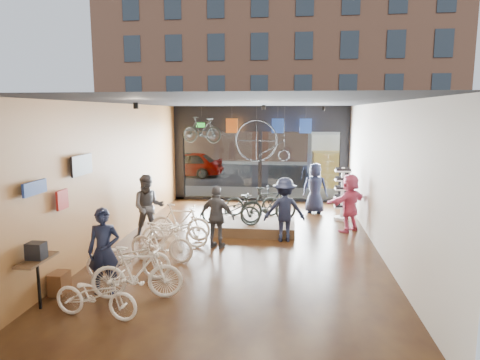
% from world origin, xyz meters
% --- Properties ---
extents(ground_plane, '(7.00, 12.00, 0.04)m').
position_xyz_m(ground_plane, '(0.00, 0.00, -0.02)').
color(ground_plane, black).
rests_on(ground_plane, ground).
extents(ceiling, '(7.00, 12.00, 0.04)m').
position_xyz_m(ceiling, '(0.00, 0.00, 3.82)').
color(ceiling, black).
rests_on(ceiling, ground).
extents(wall_left, '(0.04, 12.00, 3.80)m').
position_xyz_m(wall_left, '(-3.52, 0.00, 1.90)').
color(wall_left, '#A87637').
rests_on(wall_left, ground).
extents(wall_right, '(0.04, 12.00, 3.80)m').
position_xyz_m(wall_right, '(3.52, 0.00, 1.90)').
color(wall_right, beige).
rests_on(wall_right, ground).
extents(wall_back, '(7.00, 0.04, 3.80)m').
position_xyz_m(wall_back, '(0.00, -6.02, 1.90)').
color(wall_back, beige).
rests_on(wall_back, ground).
extents(storefront, '(7.00, 0.26, 3.80)m').
position_xyz_m(storefront, '(0.00, 6.00, 1.90)').
color(storefront, black).
rests_on(storefront, ground).
extents(exit_sign, '(0.35, 0.06, 0.18)m').
position_xyz_m(exit_sign, '(-2.40, 5.88, 3.05)').
color(exit_sign, '#198C26').
rests_on(exit_sign, storefront).
extents(street_road, '(30.00, 18.00, 0.02)m').
position_xyz_m(street_road, '(0.00, 15.00, -0.01)').
color(street_road, black).
rests_on(street_road, ground).
extents(sidewalk_near, '(30.00, 2.40, 0.12)m').
position_xyz_m(sidewalk_near, '(0.00, 7.20, 0.06)').
color(sidewalk_near, slate).
rests_on(sidewalk_near, ground).
extents(sidewalk_far, '(30.00, 2.00, 0.12)m').
position_xyz_m(sidewalk_far, '(0.00, 19.00, 0.06)').
color(sidewalk_far, slate).
rests_on(sidewalk_far, ground).
extents(opposite_building, '(26.00, 5.00, 14.00)m').
position_xyz_m(opposite_building, '(0.00, 21.50, 7.00)').
color(opposite_building, brown).
rests_on(opposite_building, ground).
extents(street_car, '(4.16, 1.67, 1.42)m').
position_xyz_m(street_car, '(-4.59, 12.00, 0.71)').
color(street_car, gray).
rests_on(street_car, street_road).
extents(box_truck, '(2.12, 6.35, 2.50)m').
position_xyz_m(box_truck, '(3.29, 11.00, 1.25)').
color(box_truck, silver).
rests_on(box_truck, street_road).
extents(floor_bike_0, '(1.62, 0.73, 0.82)m').
position_xyz_m(floor_bike_0, '(-2.12, -4.45, 0.41)').
color(floor_bike_0, silver).
rests_on(floor_bike_0, ground_plane).
extents(floor_bike_1, '(1.81, 0.80, 1.05)m').
position_xyz_m(floor_bike_1, '(-1.68, -3.63, 0.52)').
color(floor_bike_1, silver).
rests_on(floor_bike_1, ground_plane).
extents(floor_bike_2, '(1.87, 0.89, 0.94)m').
position_xyz_m(floor_bike_2, '(-2.20, -2.71, 0.47)').
color(floor_bike_2, silver).
rests_on(floor_bike_2, ground_plane).
extents(floor_bike_3, '(1.64, 0.64, 0.96)m').
position_xyz_m(floor_bike_3, '(-1.82, -1.56, 0.48)').
color(floor_bike_3, silver).
rests_on(floor_bike_3, ground_plane).
extents(floor_bike_4, '(1.81, 0.80, 0.92)m').
position_xyz_m(floor_bike_4, '(-1.79, -0.47, 0.46)').
color(floor_bike_4, silver).
rests_on(floor_bike_4, ground_plane).
extents(floor_bike_5, '(1.75, 0.59, 1.04)m').
position_xyz_m(floor_bike_5, '(-1.82, 0.21, 0.52)').
color(floor_bike_5, silver).
rests_on(floor_bike_5, ground_plane).
extents(display_platform, '(2.40, 1.80, 0.30)m').
position_xyz_m(display_platform, '(0.17, 1.43, 0.15)').
color(display_platform, '#4A2D1F').
rests_on(display_platform, ground_plane).
extents(display_bike_left, '(1.74, 0.63, 0.91)m').
position_xyz_m(display_bike_left, '(-0.48, 0.89, 0.75)').
color(display_bike_left, black).
rests_on(display_bike_left, display_platform).
extents(display_bike_mid, '(1.83, 1.21, 1.07)m').
position_xyz_m(display_bike_mid, '(0.59, 1.35, 0.84)').
color(display_bike_mid, black).
rests_on(display_bike_mid, display_platform).
extents(display_bike_right, '(1.83, 0.83, 0.93)m').
position_xyz_m(display_bike_right, '(0.05, 2.09, 0.76)').
color(display_bike_right, black).
rests_on(display_bike_right, display_platform).
extents(customer_0, '(0.69, 0.52, 1.72)m').
position_xyz_m(customer_0, '(-2.39, -3.44, 0.86)').
color(customer_0, '#161C33').
rests_on(customer_0, ground_plane).
extents(customer_1, '(1.05, 0.92, 1.84)m').
position_xyz_m(customer_1, '(-2.73, 0.23, 0.92)').
color(customer_1, '#3F3F44').
rests_on(customer_1, ground_plane).
extents(customer_2, '(1.05, 0.62, 1.67)m').
position_xyz_m(customer_2, '(-0.68, -0.34, 0.83)').
color(customer_2, '#3F3F44').
rests_on(customer_2, ground_plane).
extents(customer_3, '(1.21, 0.78, 1.77)m').
position_xyz_m(customer_3, '(1.07, 0.49, 0.89)').
color(customer_3, '#161C33').
rests_on(customer_3, ground_plane).
extents(customer_4, '(0.96, 0.71, 1.79)m').
position_xyz_m(customer_4, '(2.10, 4.00, 0.90)').
color(customer_4, '#161C33').
rests_on(customer_4, ground_plane).
extents(customer_5, '(1.51, 1.52, 1.75)m').
position_xyz_m(customer_5, '(3.00, 1.71, 0.88)').
color(customer_5, '#CC4C72').
rests_on(customer_5, ground_plane).
extents(sunglasses_rack, '(0.54, 0.45, 1.76)m').
position_xyz_m(sunglasses_rack, '(2.95, 3.12, 0.88)').
color(sunglasses_rack, white).
rests_on(sunglasses_rack, ground_plane).
extents(wall_merch, '(0.40, 2.40, 2.60)m').
position_xyz_m(wall_merch, '(-3.38, -3.50, 1.30)').
color(wall_merch, navy).
rests_on(wall_merch, wall_left).
extents(penny_farthing, '(1.89, 0.06, 1.51)m').
position_xyz_m(penny_farthing, '(0.30, 4.21, 2.50)').
color(penny_farthing, black).
rests_on(penny_farthing, ceiling).
extents(hung_bike, '(1.64, 0.90, 0.95)m').
position_xyz_m(hung_bike, '(-2.01, 4.20, 2.93)').
color(hung_bike, black).
rests_on(hung_bike, ceiling).
extents(jersey_left, '(0.45, 0.03, 0.55)m').
position_xyz_m(jersey_left, '(-1.04, 5.20, 3.05)').
color(jersey_left, '#CC5919').
rests_on(jersey_left, ceiling).
extents(jersey_mid, '(0.45, 0.03, 0.55)m').
position_xyz_m(jersey_mid, '(0.72, 5.20, 3.05)').
color(jersey_mid, '#1E3F99').
rests_on(jersey_mid, ceiling).
extents(jersey_right, '(0.45, 0.03, 0.55)m').
position_xyz_m(jersey_right, '(1.76, 5.20, 3.05)').
color(jersey_right, '#1E3F99').
rests_on(jersey_right, ceiling).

